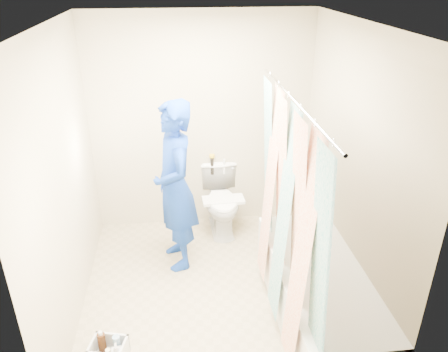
{
  "coord_description": "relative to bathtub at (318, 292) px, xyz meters",
  "views": [
    {
      "loc": [
        -0.29,
        -3.22,
        2.78
      ],
      "look_at": [
        0.14,
        0.38,
        1.02
      ],
      "focal_mm": 35.0,
      "sensor_mm": 36.0,
      "label": 1
    }
  ],
  "objects": [
    {
      "name": "floor",
      "position": [
        -0.85,
        0.43,
        -0.27
      ],
      "size": [
        2.6,
        2.6,
        0.0
      ],
      "primitive_type": "plane",
      "color": "tan",
      "rests_on": "ground"
    },
    {
      "name": "ceiling",
      "position": [
        -0.85,
        0.43,
        2.13
      ],
      "size": [
        2.4,
        2.6,
        0.02
      ],
      "primitive_type": "cube",
      "color": "white",
      "rests_on": "wall_back"
    },
    {
      "name": "wall_back",
      "position": [
        -0.85,
        1.73,
        0.93
      ],
      "size": [
        2.4,
        0.02,
        2.4
      ],
      "primitive_type": "cube",
      "color": "tan",
      "rests_on": "ground"
    },
    {
      "name": "wall_front",
      "position": [
        -0.85,
        -0.88,
        0.93
      ],
      "size": [
        2.4,
        0.02,
        2.4
      ],
      "primitive_type": "cube",
      "color": "tan",
      "rests_on": "ground"
    },
    {
      "name": "wall_left",
      "position": [
        -2.05,
        0.43,
        0.93
      ],
      "size": [
        0.02,
        2.6,
        2.4
      ],
      "primitive_type": "cube",
      "color": "tan",
      "rests_on": "ground"
    },
    {
      "name": "wall_right",
      "position": [
        0.35,
        0.43,
        0.93
      ],
      "size": [
        0.02,
        2.6,
        2.4
      ],
      "primitive_type": "cube",
      "color": "tan",
      "rests_on": "ground"
    },
    {
      "name": "bathtub",
      "position": [
        0.0,
        0.0,
        0.0
      ],
      "size": [
        0.7,
        1.75,
        0.5
      ],
      "color": "white",
      "rests_on": "ground"
    },
    {
      "name": "curtain_rod",
      "position": [
        -0.33,
        0.0,
        1.68
      ],
      "size": [
        0.02,
        1.9,
        0.02
      ],
      "primitive_type": "cylinder",
      "rotation": [
        1.57,
        0.0,
        0.0
      ],
      "color": "silver",
      "rests_on": "wall_back"
    },
    {
      "name": "shower_curtain",
      "position": [
        -0.33,
        0.0,
        0.75
      ],
      "size": [
        0.06,
        1.75,
        1.8
      ],
      "primitive_type": "cube",
      "color": "white",
      "rests_on": "curtain_rod"
    },
    {
      "name": "toilet",
      "position": [
        -0.66,
        1.51,
        0.11
      ],
      "size": [
        0.44,
        0.74,
        0.75
      ],
      "primitive_type": "imported",
      "rotation": [
        0.0,
        0.0,
        0.03
      ],
      "color": "white",
      "rests_on": "ground"
    },
    {
      "name": "tank_lid",
      "position": [
        -0.65,
        1.39,
        0.17
      ],
      "size": [
        0.46,
        0.21,
        0.03
      ],
      "primitive_type": "cube",
      "rotation": [
        0.0,
        0.0,
        0.03
      ],
      "color": "white",
      "rests_on": "toilet"
    },
    {
      "name": "tank_internals",
      "position": [
        -0.7,
        1.7,
        0.47
      ],
      "size": [
        0.18,
        0.06,
        0.24
      ],
      "color": "black",
      "rests_on": "toilet"
    },
    {
      "name": "plumber",
      "position": [
        -1.17,
        0.95,
        0.59
      ],
      "size": [
        0.54,
        0.7,
        1.71
      ],
      "primitive_type": "imported",
      "rotation": [
        0.0,
        0.0,
        -1.35
      ],
      "color": "#1029A8",
      "rests_on": "ground"
    },
    {
      "name": "cleaning_caddy",
      "position": [
        -1.73,
        -0.26,
        -0.19
      ],
      "size": [
        0.31,
        0.27,
        0.21
      ],
      "rotation": [
        0.0,
        0.0,
        -0.25
      ],
      "color": "silver",
      "rests_on": "ground"
    }
  ]
}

